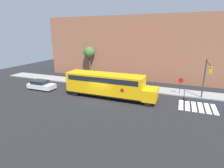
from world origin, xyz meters
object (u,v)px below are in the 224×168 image
object	(u,v)px
traffic_light	(206,75)
school_bus	(107,84)
stop_sign	(180,84)
tree_near_sidewalk	(89,53)
parked_car	(41,85)

from	to	relation	value
traffic_light	school_bus	bearing A→B (deg)	-166.64
school_bus	traffic_light	size ratio (longest dim) A/B	2.33
school_bus	stop_sign	xyz separation A→B (m)	(8.84, 4.41, -0.22)
stop_sign	traffic_light	size ratio (longest dim) A/B	0.47
traffic_light	tree_near_sidewalk	size ratio (longest dim) A/B	0.89
school_bus	traffic_light	distance (m)	11.95
parked_car	tree_near_sidewalk	distance (m)	10.77
traffic_light	tree_near_sidewalk	world-z (taller)	tree_near_sidewalk
school_bus	tree_near_sidewalk	bearing A→B (deg)	129.69
traffic_light	tree_near_sidewalk	xyz separation A→B (m)	(-18.97, 6.25, 1.18)
school_bus	parked_car	distance (m)	10.62
parked_car	traffic_light	xyz separation A→B (m)	(22.06, 3.30, 2.74)
tree_near_sidewalk	traffic_light	bearing A→B (deg)	-18.23
school_bus	parked_car	world-z (taller)	school_bus
school_bus	parked_car	xyz separation A→B (m)	(-10.55, -0.56, -1.11)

